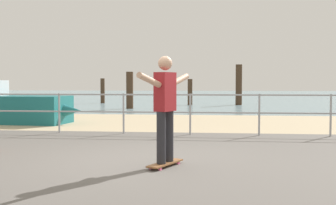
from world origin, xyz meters
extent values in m
cube|color=#605B56|center=(0.00, -1.00, 0.00)|extent=(24.00, 10.00, 0.04)
cube|color=tan|center=(0.00, 7.00, 0.00)|extent=(24.00, 6.00, 0.04)
cube|color=#75939E|center=(0.00, 35.00, 0.00)|extent=(72.00, 50.00, 0.04)
cylinder|color=#9EA0A5|center=(-2.79, 3.60, 0.53)|extent=(0.05, 0.05, 1.05)
cylinder|color=#9EA0A5|center=(-1.09, 3.60, 0.53)|extent=(0.05, 0.05, 1.05)
cylinder|color=#9EA0A5|center=(0.61, 3.60, 0.53)|extent=(0.05, 0.05, 1.05)
cylinder|color=#9EA0A5|center=(2.31, 3.60, 0.53)|extent=(0.05, 0.05, 1.05)
cylinder|color=#9EA0A5|center=(4.01, 3.60, 0.53)|extent=(0.05, 0.05, 1.05)
cylinder|color=#9EA0A5|center=(-0.24, 3.60, 1.02)|extent=(11.91, 0.04, 0.04)
cylinder|color=#9EA0A5|center=(-0.24, 3.60, 0.58)|extent=(11.91, 0.04, 0.04)
cube|color=#19666B|center=(-5.66, 6.05, 0.45)|extent=(4.51, 1.81, 0.90)
cone|color=#19666B|center=(-3.47, 5.85, 0.45)|extent=(1.17, 0.86, 0.77)
cube|color=brown|center=(0.45, -0.47, 0.07)|extent=(0.51, 0.81, 0.02)
cylinder|color=#E5598C|center=(0.49, -0.18, 0.03)|extent=(0.05, 0.07, 0.06)
cylinder|color=#E5598C|center=(0.63, -0.24, 0.03)|extent=(0.05, 0.07, 0.06)
cylinder|color=#E5598C|center=(0.26, -0.69, 0.03)|extent=(0.05, 0.07, 0.06)
cylinder|color=#E5598C|center=(0.40, -0.75, 0.03)|extent=(0.05, 0.07, 0.06)
cylinder|color=#26262B|center=(0.49, -0.36, 0.48)|extent=(0.14, 0.14, 0.80)
cylinder|color=#26262B|center=(0.40, -0.57, 0.48)|extent=(0.14, 0.14, 0.80)
cube|color=maroon|center=(0.45, -0.47, 1.18)|extent=(0.33, 0.41, 0.60)
sphere|color=tan|center=(0.45, -0.47, 1.62)|extent=(0.22, 0.22, 0.22)
cylinder|color=tan|center=(0.63, -0.06, 1.36)|extent=(0.31, 0.54, 0.23)
cylinder|color=tan|center=(0.26, -0.87, 1.36)|extent=(0.31, 0.54, 0.23)
cylinder|color=#422D1E|center=(-5.80, 19.11, 0.79)|extent=(0.27, 0.27, 1.59)
cylinder|color=#422D1E|center=(-2.98, 13.79, 0.93)|extent=(0.35, 0.35, 1.86)
cylinder|color=#422D1E|center=(-0.17, 17.43, 0.76)|extent=(0.27, 0.27, 1.53)
cylinder|color=#422D1E|center=(2.65, 17.89, 1.19)|extent=(0.37, 0.37, 2.37)
camera|label=1|loc=(1.19, -6.90, 1.33)|focal=44.97mm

